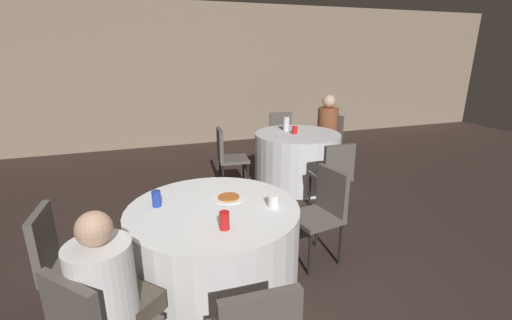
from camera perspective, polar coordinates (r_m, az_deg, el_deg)
ground_plane at (r=2.88m, az=-3.96°, el=-22.53°), size 16.00×16.00×0.00m
wall_back at (r=7.16m, az=-14.92°, el=13.31°), size 16.00×0.06×2.80m
table_near at (r=2.76m, az=-6.85°, el=-14.94°), size 1.29×1.29×0.76m
table_far at (r=5.00m, az=6.79°, el=0.21°), size 1.21×1.21×0.76m
chair_near_west at (r=2.77m, az=-29.69°, el=-13.61°), size 0.43×0.43×0.87m
chair_near_east at (r=3.17m, az=11.16°, el=-7.62°), size 0.46×0.46×0.87m
chair_far_south at (r=4.10m, az=12.91°, el=-1.83°), size 0.40×0.41×0.87m
chair_far_west at (r=4.73m, az=-4.88°, el=1.12°), size 0.45×0.44×0.87m
chair_far_northeast at (r=5.82m, az=12.09°, el=3.93°), size 0.55×0.55×0.87m
chair_far_north at (r=5.91m, az=4.26°, el=4.47°), size 0.46×0.47×0.87m
person_floral_shirt at (r=5.67m, az=11.44°, el=4.52°), size 0.47×0.44×1.21m
person_white_shirt at (r=2.13m, az=-21.98°, el=-21.02°), size 0.47×0.46×1.13m
pizza_plate_near at (r=2.71m, az=-4.57°, el=-6.24°), size 0.25×0.25×0.02m
soda_can_red at (r=2.25m, az=-5.28°, el=-10.01°), size 0.07×0.07×0.12m
soda_can_blue at (r=2.65m, az=-16.25°, el=-6.20°), size 0.07×0.07×0.12m
cup_near at (r=2.56m, az=3.00°, el=-6.75°), size 0.09×0.09×0.09m
bottle_far at (r=5.03m, az=5.08°, el=6.01°), size 0.09×0.09×0.20m
cup_far at (r=4.86m, az=6.47°, el=4.98°), size 0.08×0.08×0.11m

